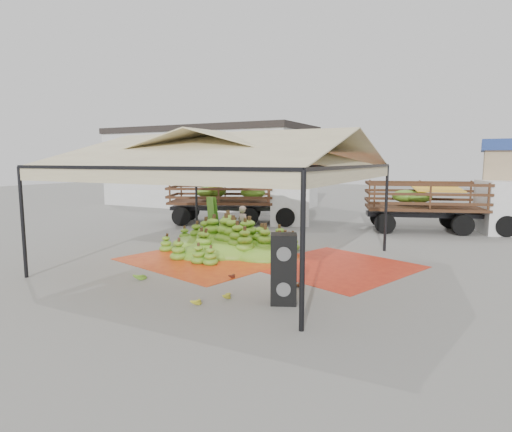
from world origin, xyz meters
The scene contains 17 objects.
ground centered at (0.00, 0.00, 0.00)m, with size 90.00×90.00×0.00m, color slate.
canopy_tent centered at (0.00, 0.00, 3.30)m, with size 8.10×8.10×4.00m.
building_white centered at (-10.00, 14.00, 2.71)m, with size 14.30×6.30×5.40m.
tarp_left centered at (-0.81, 0.19, 0.01)m, with size 4.64×4.42×0.01m, color #D24E13.
tarp_right centered at (3.15, 1.01, 0.01)m, with size 3.95×4.15×0.01m, color red.
banana_heap centered at (-0.73, 1.47, 0.57)m, with size 5.33×4.38×1.14m, color #48801A.
hand_yellow_a centered at (1.72, -3.08, 0.10)m, with size 0.44×0.36×0.20m, color #B09623.
hand_yellow_b centered at (1.34, -3.70, 0.10)m, with size 0.43×0.35×0.19m, color gold.
hand_red_a centered at (0.95, -1.51, 0.09)m, with size 0.38×0.31×0.17m, color #591B14.
hand_red_b centered at (2.94, -1.59, 0.11)m, with size 0.49×0.40×0.22m, color #612E16.
hand_green centered at (-1.15, -2.71, 0.11)m, with size 0.48×0.39×0.22m, color #457F1A.
hanging_bunches centered at (1.78, -1.55, 2.62)m, with size 3.24×0.24×0.20m.
speaker_stack centered at (3.08, -2.73, 0.78)m, with size 0.72×0.68×1.57m.
banana_leaves centered at (-1.80, 1.43, 0.00)m, with size 0.96×1.36×3.70m, color #356A1C, non-canonical shape.
vendor centered at (-0.93, 2.64, 0.74)m, with size 0.54×0.36×1.49m, color gray.
truck_left centered at (-3.60, 7.62, 1.46)m, with size 7.25×4.93×2.37m.
truck_right centered at (5.76, 9.54, 1.41)m, with size 7.03×4.19×2.28m.
Camera 1 is at (6.76, -11.19, 3.17)m, focal length 30.00 mm.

